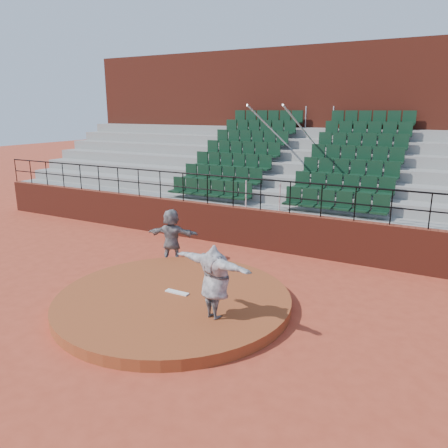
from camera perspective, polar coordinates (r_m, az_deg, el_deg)
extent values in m
plane|color=#AD3E27|center=(10.54, -6.58, -10.47)|extent=(90.00, 90.00, 0.00)
cylinder|color=brown|center=(10.49, -6.60, -9.85)|extent=(5.50, 5.50, 0.25)
cube|color=white|center=(10.54, -6.15, -8.87)|extent=(0.60, 0.15, 0.03)
cube|color=maroon|center=(14.44, 4.72, -0.65)|extent=(24.00, 0.30, 1.30)
cylinder|color=black|center=(14.09, 4.86, 5.83)|extent=(24.00, 0.05, 0.05)
cylinder|color=black|center=(14.17, 4.82, 3.84)|extent=(24.00, 0.04, 0.04)
cylinder|color=black|center=(21.86, -25.56, 6.31)|extent=(0.04, 0.04, 1.00)
cylinder|color=black|center=(21.07, -23.93, 6.22)|extent=(0.04, 0.04, 1.00)
cylinder|color=black|center=(20.29, -22.17, 6.11)|extent=(0.04, 0.04, 1.00)
cylinder|color=black|center=(19.54, -20.28, 5.99)|extent=(0.04, 0.04, 1.00)
cylinder|color=black|center=(18.80, -18.24, 5.86)|extent=(0.04, 0.04, 1.00)
cylinder|color=black|center=(18.10, -16.03, 5.70)|extent=(0.04, 0.04, 1.00)
cylinder|color=black|center=(17.42, -13.66, 5.52)|extent=(0.04, 0.04, 1.00)
cylinder|color=black|center=(16.77, -11.09, 5.32)|extent=(0.04, 0.04, 1.00)
cylinder|color=black|center=(16.16, -8.33, 5.09)|extent=(0.04, 0.04, 1.00)
cylinder|color=black|center=(15.59, -5.37, 4.83)|extent=(0.04, 0.04, 1.00)
cylinder|color=black|center=(15.07, -2.19, 4.53)|extent=(0.04, 0.04, 1.00)
cylinder|color=black|center=(14.59, 1.21, 4.20)|extent=(0.04, 0.04, 1.00)
cylinder|color=black|center=(14.17, 4.82, 3.84)|extent=(0.04, 0.04, 1.00)
cylinder|color=black|center=(13.81, 8.62, 3.43)|extent=(0.04, 0.04, 1.00)
cylinder|color=black|center=(13.52, 12.61, 2.99)|extent=(0.04, 0.04, 1.00)
cylinder|color=black|center=(13.29, 16.75, 2.52)|extent=(0.04, 0.04, 1.00)
cylinder|color=black|center=(13.14, 21.01, 2.02)|extent=(0.04, 0.04, 1.00)
cylinder|color=black|center=(13.06, 25.34, 1.50)|extent=(0.04, 0.04, 1.00)
cube|color=gray|center=(14.95, 5.61, -0.13)|extent=(24.00, 0.85, 1.30)
cube|color=black|center=(15.72, -1.88, 4.44)|extent=(3.30, 0.48, 0.72)
cube|color=black|center=(14.04, 14.22, 2.74)|extent=(3.30, 0.48, 0.72)
cube|color=gray|center=(15.66, 6.84, 1.28)|extent=(24.00, 0.85, 1.70)
cube|color=black|center=(16.38, -0.39, 6.29)|extent=(3.30, 0.48, 0.72)
cube|color=black|center=(14.78, 15.15, 4.85)|extent=(3.30, 0.48, 0.72)
cube|color=gray|center=(16.39, 7.96, 2.57)|extent=(24.00, 0.85, 2.10)
cube|color=black|center=(17.07, 0.99, 7.99)|extent=(3.30, 0.48, 0.72)
cube|color=black|center=(15.54, 15.99, 6.75)|extent=(3.30, 0.48, 0.72)
cube|color=gray|center=(17.14, 8.99, 3.74)|extent=(24.00, 0.85, 2.50)
cube|color=black|center=(17.78, 2.27, 9.55)|extent=(3.30, 0.48, 0.72)
cube|color=black|center=(16.32, 16.76, 8.47)|extent=(3.30, 0.48, 0.72)
cube|color=gray|center=(17.90, 9.93, 4.82)|extent=(24.00, 0.85, 2.90)
cube|color=black|center=(18.52, 3.47, 10.99)|extent=(3.30, 0.48, 0.72)
cube|color=black|center=(17.12, 17.47, 10.04)|extent=(3.30, 0.48, 0.72)
cube|color=gray|center=(18.66, 10.80, 5.81)|extent=(24.00, 0.85, 3.30)
cube|color=black|center=(19.27, 4.58, 12.31)|extent=(3.30, 0.48, 0.72)
cube|color=black|center=(17.93, 18.12, 11.46)|extent=(3.30, 0.48, 0.72)
cube|color=gray|center=(19.44, 11.60, 6.71)|extent=(24.00, 0.85, 3.70)
cube|color=black|center=(20.03, 5.62, 13.52)|extent=(3.30, 0.48, 0.72)
cube|color=black|center=(18.75, 18.71, 12.75)|extent=(3.30, 0.48, 0.72)
cylinder|color=silver|center=(17.07, 7.35, 11.04)|extent=(0.06, 5.97, 2.46)
cylinder|color=silver|center=(16.68, 11.26, 10.80)|extent=(0.06, 5.97, 2.46)
cube|color=maroon|center=(21.13, 13.41, 11.88)|extent=(24.00, 3.00, 7.10)
imported|color=black|center=(9.05, -1.20, -7.53)|extent=(2.02, 0.91, 1.59)
imported|color=black|center=(13.04, -6.85, -1.59)|extent=(1.61, 0.92, 1.66)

